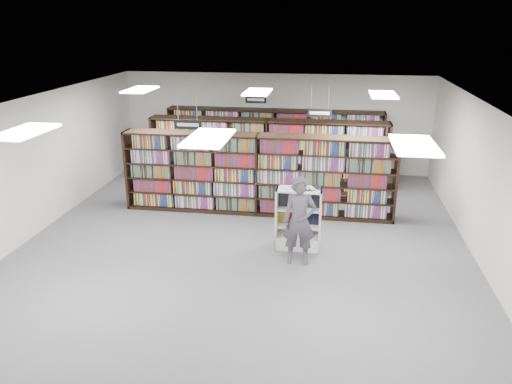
# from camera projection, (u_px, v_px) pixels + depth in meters

# --- Properties ---
(floor) EXTENTS (12.00, 12.00, 0.00)m
(floor) POSITION_uv_depth(u_px,v_px,m) (244.00, 244.00, 11.34)
(floor) COLOR #4A4A4E
(floor) RESTS_ON ground
(ceiling) EXTENTS (10.00, 12.00, 0.10)m
(ceiling) POSITION_uv_depth(u_px,v_px,m) (243.00, 104.00, 10.29)
(ceiling) COLOR silver
(ceiling) RESTS_ON wall_back
(wall_back) EXTENTS (10.00, 0.10, 3.20)m
(wall_back) POSITION_uv_depth(u_px,v_px,m) (275.00, 123.00, 16.42)
(wall_back) COLOR silver
(wall_back) RESTS_ON ground
(wall_front) EXTENTS (10.00, 0.10, 3.20)m
(wall_front) POSITION_uv_depth(u_px,v_px,m) (145.00, 348.00, 5.22)
(wall_front) COLOR silver
(wall_front) RESTS_ON ground
(wall_left) EXTENTS (0.10, 12.00, 3.20)m
(wall_left) POSITION_uv_depth(u_px,v_px,m) (31.00, 168.00, 11.53)
(wall_left) COLOR silver
(wall_left) RESTS_ON ground
(wall_right) EXTENTS (0.10, 12.00, 3.20)m
(wall_right) POSITION_uv_depth(u_px,v_px,m) (486.00, 189.00, 10.11)
(wall_right) COLOR silver
(wall_right) RESTS_ON ground
(bookshelf_row_near) EXTENTS (7.00, 0.60, 2.10)m
(bookshelf_row_near) POSITION_uv_depth(u_px,v_px,m) (257.00, 175.00, 12.86)
(bookshelf_row_near) COLOR black
(bookshelf_row_near) RESTS_ON floor
(bookshelf_row_mid) EXTENTS (7.00, 0.60, 2.10)m
(bookshelf_row_mid) POSITION_uv_depth(u_px,v_px,m) (267.00, 155.00, 14.73)
(bookshelf_row_mid) COLOR black
(bookshelf_row_mid) RESTS_ON floor
(bookshelf_row_far) EXTENTS (7.00, 0.60, 2.10)m
(bookshelf_row_far) POSITION_uv_depth(u_px,v_px,m) (274.00, 141.00, 16.32)
(bookshelf_row_far) COLOR black
(bookshelf_row_far) RESTS_ON floor
(aisle_sign_left) EXTENTS (0.65, 0.02, 0.80)m
(aisle_sign_left) POSITION_uv_depth(u_px,v_px,m) (188.00, 124.00, 11.66)
(aisle_sign_left) COLOR #B2B2B7
(aisle_sign_left) RESTS_ON ceiling
(aisle_sign_right) EXTENTS (0.65, 0.02, 0.80)m
(aisle_sign_right) POSITION_uv_depth(u_px,v_px,m) (319.00, 112.00, 13.10)
(aisle_sign_right) COLOR #B2B2B7
(aisle_sign_right) RESTS_ON ceiling
(aisle_sign_center) EXTENTS (0.65, 0.02, 0.80)m
(aisle_sign_center) POSITION_uv_depth(u_px,v_px,m) (256.00, 99.00, 15.25)
(aisle_sign_center) COLOR #B2B2B7
(aisle_sign_center) RESTS_ON ceiling
(troffer_front_left) EXTENTS (0.60, 1.20, 0.04)m
(troffer_front_left) POSITION_uv_depth(u_px,v_px,m) (25.00, 132.00, 7.93)
(troffer_front_left) COLOR white
(troffer_front_left) RESTS_ON ceiling
(troffer_front_center) EXTENTS (0.60, 1.20, 0.04)m
(troffer_front_center) POSITION_uv_depth(u_px,v_px,m) (209.00, 138.00, 7.50)
(troffer_front_center) COLOR white
(troffer_front_center) RESTS_ON ceiling
(troffer_front_right) EXTENTS (0.60, 1.20, 0.04)m
(troffer_front_right) POSITION_uv_depth(u_px,v_px,m) (414.00, 145.00, 7.08)
(troffer_front_right) COLOR white
(troffer_front_right) RESTS_ON ceiling
(troffer_back_left) EXTENTS (0.60, 1.20, 0.04)m
(troffer_back_left) POSITION_uv_depth(u_px,v_px,m) (140.00, 90.00, 12.60)
(troffer_back_left) COLOR white
(troffer_back_left) RESTS_ON ceiling
(troffer_back_center) EXTENTS (0.60, 1.20, 0.04)m
(troffer_back_center) POSITION_uv_depth(u_px,v_px,m) (258.00, 92.00, 12.17)
(troffer_back_center) COLOR white
(troffer_back_center) RESTS_ON ceiling
(troffer_back_right) EXTENTS (0.60, 1.20, 0.04)m
(troffer_back_right) POSITION_uv_depth(u_px,v_px,m) (383.00, 95.00, 11.74)
(troffer_back_right) COLOR white
(troffer_back_right) RESTS_ON ceiling
(endcap_display) EXTENTS (0.99, 0.50, 1.39)m
(endcap_display) POSITION_uv_depth(u_px,v_px,m) (298.00, 227.00, 11.08)
(endcap_display) COLOR white
(endcap_display) RESTS_ON floor
(open_book) EXTENTS (0.69, 0.56, 0.13)m
(open_book) POSITION_uv_depth(u_px,v_px,m) (306.00, 187.00, 10.78)
(open_book) COLOR black
(open_book) RESTS_ON endcap_display
(shopper) EXTENTS (0.68, 0.45, 1.87)m
(shopper) POSITION_uv_depth(u_px,v_px,m) (299.00, 221.00, 10.20)
(shopper) COLOR #48444E
(shopper) RESTS_ON floor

